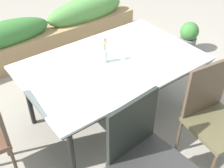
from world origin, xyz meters
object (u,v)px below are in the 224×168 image
Objects in this scene: flower_vase at (105,52)px; planter_box at (50,32)px; chair_near_right at (213,113)px; potted_plant at (188,37)px; dining_table at (112,66)px; chair_near_left at (145,154)px.

planter_box is (0.17, 1.59, -0.50)m from flower_vase.
chair_near_right is 2.04× the size of potted_plant.
chair_near_right is 0.33× the size of planter_box.
flower_vase is at bearing -96.00° from planter_box.
dining_table is at bearing -165.55° from potted_plant.
chair_near_right reaches higher than planter_box.
potted_plant is (2.12, 1.36, -0.32)m from chair_near_left.
dining_table reaches higher than potted_plant.
dining_table is 3.69× the size of potted_plant.
potted_plant is at bearing 12.89° from flower_vase.
dining_table is 6.48× the size of flower_vase.
flower_vase is at bearing 146.21° from dining_table.
dining_table is 1.01m from chair_near_right.
chair_near_right is at bearing -66.48° from dining_table.
dining_table reaches higher than planter_box.
potted_plant is (1.79, 0.41, -0.59)m from flower_vase.
chair_near_right is at bearing -134.42° from potted_plant.
dining_table is 1.84m from potted_plant.
potted_plant is (1.62, -1.18, -0.08)m from planter_box.
planter_box is at bearing 84.00° from flower_vase.
planter_box is at bearing 86.08° from dining_table.
chair_near_left is at bearing -147.33° from potted_plant.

